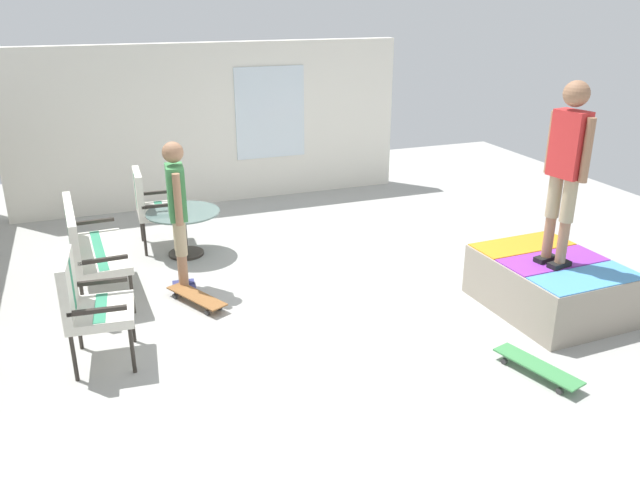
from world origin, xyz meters
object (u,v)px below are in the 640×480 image
Objects in this scene: person_watching at (177,206)px; skateboard_by_bench at (196,297)px; patio_bench at (87,243)px; skate_ramp at (552,284)px; skateboard_spare at (537,367)px; person_skater at (567,160)px; patio_chair_near_house at (150,202)px; patio_chair_by_wall at (85,300)px; patio_table at (184,224)px.

skateboard_by_bench is at bearing -171.52° from person_watching.
person_watching is at bearing -100.15° from patio_bench.
skateboard_spare is (-0.99, 0.93, -0.19)m from skate_ramp.
skate_ramp is 1.34m from person_skater.
person_skater is at bearing -133.11° from patio_chair_near_house.
patio_chair_by_wall is 1.13× the size of patio_table.
patio_table reaches higher than skateboard_by_bench.
person_skater reaches higher than skate_ramp.
person_watching is (1.81, 3.48, 0.69)m from skate_ramp.
person_skater is at bearing -132.32° from patio_table.
patio_table is 1.16m from person_watching.
patio_table is (-0.40, -0.34, -0.21)m from patio_chair_near_house.
person_skater is at bearing -119.42° from person_watching.
person_watching is 0.98m from skateboard_by_bench.
patio_chair_by_wall is 3.91m from skateboard_spare.
person_watching is at bearing -173.63° from patio_chair_near_house.
person_watching reaches higher than patio_bench.
person_skater is at bearing -115.61° from patio_bench.
person_skater is at bearing -114.04° from skateboard_by_bench.
person_watching reaches higher than skate_ramp.
person_skater is (-2.07, -4.32, 1.00)m from patio_bench.
patio_table is (2.81, 3.29, 0.13)m from skate_ramp.
skate_ramp is at bearing -130.45° from patio_table.
person_watching is 3.92m from person_skater.
person_watching is 0.93× the size of person_skater.
skate_ramp is 2.36× the size of skateboard_by_bench.
skate_ramp is 1.15× the size of person_watching.
patio_bench is 1.46m from patio_chair_near_house.
patio_chair_by_wall is at bearing 151.96° from patio_table.
patio_table is (0.83, -1.14, -0.21)m from patio_bench.
person_watching is at bearing 62.50° from skate_ramp.
skate_ramp reaches higher than skateboard_spare.
person_watching reaches higher than patio_chair_by_wall.
skate_ramp is at bearing -112.09° from skateboard_by_bench.
patio_table reaches higher than skate_ramp.
skateboard_spare is at bearing -137.67° from person_watching.
skateboard_spare is (-2.37, -2.49, 0.00)m from skateboard_by_bench.
person_skater is (-0.09, 0.12, 1.33)m from skate_ramp.
patio_chair_by_wall is at bearing 66.19° from skateboard_spare.
patio_chair_by_wall reaches higher than patio_table.
skate_ramp is 3.99m from person_watching.
skateboard_spare is at bearing 136.57° from skate_ramp.
person_skater is (-1.90, -3.37, 0.65)m from person_watching.
skate_ramp is 3.70m from skateboard_by_bench.
person_skater is 2.22× the size of skateboard_by_bench.
patio_chair_by_wall is (0.58, 4.48, 0.34)m from skate_ramp.
skateboard_spare is (-2.97, -3.50, -0.53)m from patio_bench.
patio_chair_by_wall is 1.24× the size of skateboard_spare.
person_watching reaches higher than skateboard_spare.
patio_bench and patio_chair_near_house have the same top height.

